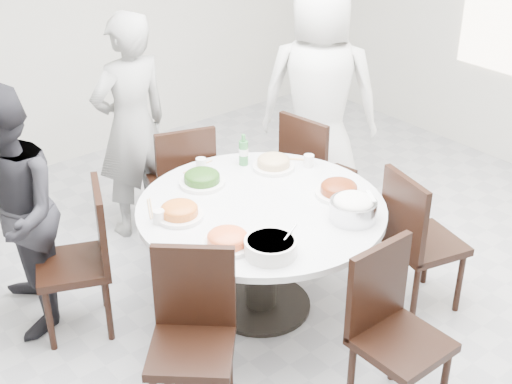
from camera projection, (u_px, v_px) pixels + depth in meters
floor at (294, 314)px, 4.54m from camera, size 6.00×6.00×0.01m
wall_back at (58, 5)px, 5.93m from camera, size 6.00×0.01×2.80m
dining_table at (261, 258)px, 4.44m from camera, size 1.50×1.50×0.75m
chair_ne at (318, 171)px, 5.27m from camera, size 0.48×0.48×0.95m
chair_n at (181, 182)px, 5.12m from camera, size 0.53×0.53×0.95m
chair_nw at (72, 262)px, 4.21m from camera, size 0.55×0.55×0.95m
chair_sw at (191, 347)px, 3.55m from camera, size 0.59×0.59×0.95m
chair_s at (402, 340)px, 3.60m from camera, size 0.42×0.42×0.95m
chair_se at (425, 240)px, 4.43m from camera, size 0.51×0.51×0.95m
diner_right at (319, 98)px, 5.36m from camera, size 1.04×1.06×1.84m
diner_middle at (132, 127)px, 5.09m from camera, size 0.62×0.42×1.67m
diner_left at (9, 215)px, 4.11m from camera, size 0.77×0.88×1.55m
dish_greens at (202, 179)px, 4.48m from camera, size 0.29×0.29×0.08m
dish_pale at (274, 163)px, 4.68m from camera, size 0.28×0.28×0.07m
dish_orange at (179, 212)px, 4.11m from camera, size 0.28×0.28×0.08m
dish_redbrown at (339, 190)px, 4.35m from camera, size 0.29×0.29×0.07m
dish_tofu at (228, 240)px, 3.84m from camera, size 0.28×0.28×0.07m
rice_bowl at (353, 210)px, 4.09m from camera, size 0.27×0.27×0.12m
soup_bowl at (271, 247)px, 3.77m from camera, size 0.28×0.28×0.09m
beverage_bottle at (244, 150)px, 4.70m from camera, size 0.06×0.06×0.22m
tea_cups at (196, 163)px, 4.68m from camera, size 0.07×0.07×0.08m
chopsticks at (202, 168)px, 4.69m from camera, size 0.24×0.04×0.01m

